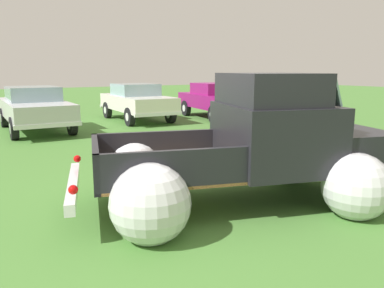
# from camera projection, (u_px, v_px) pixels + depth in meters

# --- Properties ---
(ground_plane) EXTENTS (80.00, 80.00, 0.00)m
(ground_plane) POSITION_uv_depth(u_px,v_px,m) (231.00, 203.00, 5.73)
(ground_plane) COLOR #477A33
(vintage_pickup_truck) EXTENTS (4.98, 3.76, 1.96)m
(vintage_pickup_truck) POSITION_uv_depth(u_px,v_px,m) (257.00, 153.00, 5.68)
(vintage_pickup_truck) COLOR black
(vintage_pickup_truck) RESTS_ON ground
(show_car_1) EXTENTS (1.93, 4.63, 1.43)m
(show_car_1) POSITION_uv_depth(u_px,v_px,m) (35.00, 107.00, 12.46)
(show_car_1) COLOR black
(show_car_1) RESTS_ON ground
(show_car_2) EXTENTS (2.02, 4.28, 1.43)m
(show_car_2) POSITION_uv_depth(u_px,v_px,m) (137.00, 101.00, 15.03)
(show_car_2) COLOR black
(show_car_2) RESTS_ON ground
(show_car_3) EXTENTS (2.49, 4.39, 1.43)m
(show_car_3) POSITION_uv_depth(u_px,v_px,m) (218.00, 99.00, 15.77)
(show_car_3) COLOR black
(show_car_3) RESTS_ON ground
(spectator_0) EXTENTS (0.45, 0.52, 1.60)m
(spectator_0) POSITION_uv_depth(u_px,v_px,m) (241.00, 105.00, 11.60)
(spectator_0) COLOR gray
(spectator_0) RESTS_ON ground
(lane_cone_0) EXTENTS (0.36, 0.36, 0.63)m
(lane_cone_0) POSITION_uv_depth(u_px,v_px,m) (344.00, 159.00, 7.19)
(lane_cone_0) COLOR black
(lane_cone_0) RESTS_ON ground
(lane_cone_1) EXTENTS (0.36, 0.36, 0.63)m
(lane_cone_1) POSITION_uv_depth(u_px,v_px,m) (138.00, 160.00, 7.18)
(lane_cone_1) COLOR black
(lane_cone_1) RESTS_ON ground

